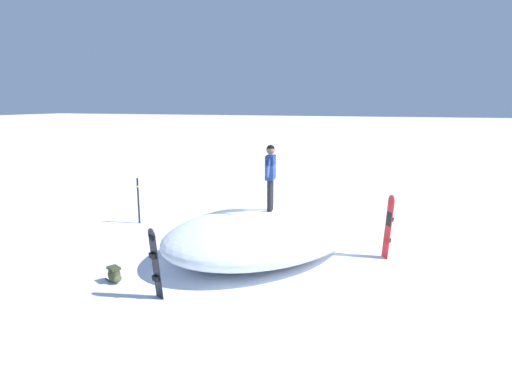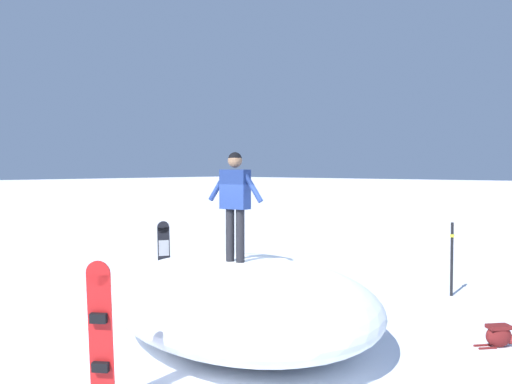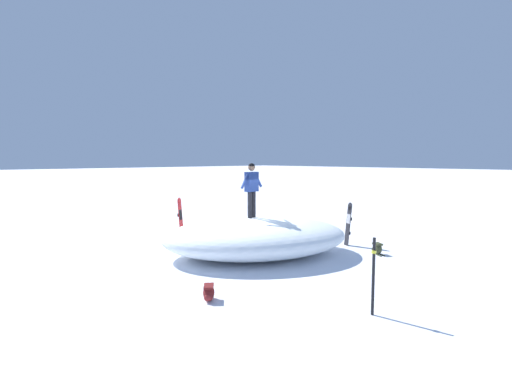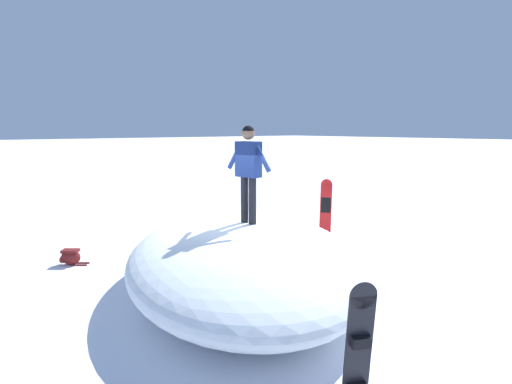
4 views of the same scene
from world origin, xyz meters
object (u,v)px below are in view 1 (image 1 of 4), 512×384
Objects in this scene: trail_marker_pole at (138,200)px; snowboard_secondary_upright at (389,226)px; snowboard_primary_upright at (155,263)px; backpack_near at (239,212)px; snowboarder_standing at (270,171)px; backpack_far at (114,274)px.

snowboard_secondary_upright is at bearing -4.98° from trail_marker_pole.
trail_marker_pole is (-3.80, 5.01, 0.03)m from snowboard_primary_upright.
backpack_near is 3.58m from trail_marker_pole.
snowboarder_standing is 4.65m from backpack_near.
snowboarder_standing reaches higher than snowboard_secondary_upright.
snowboard_primary_upright is 2.76× the size of backpack_far.
backpack_far reaches higher than backpack_near.
trail_marker_pole is at bearing 163.97° from snowboarder_standing.
backpack_near is 6.53m from backpack_far.
backpack_far is at bearing -132.52° from snowboarder_standing.
snowboarder_standing reaches higher than backpack_far.
snowboarder_standing is 3.47m from snowboard_secondary_upright.
trail_marker_pole reaches higher than backpack_far.
trail_marker_pole is (-2.41, 4.57, 0.64)m from backpack_far.
snowboarder_standing is 3.12× the size of backpack_far.
trail_marker_pole is at bearing -146.58° from backpack_near.
snowboard_primary_upright reaches higher than backpack_far.
backpack_near is at bearing 85.39° from backpack_far.
backpack_near is at bearing 153.61° from snowboard_secondary_upright.
snowboard_secondary_upright is 7.06m from backpack_far.
backpack_near is at bearing 97.16° from snowboard_primary_upright.
snowboard_secondary_upright is 2.92× the size of backpack_near.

